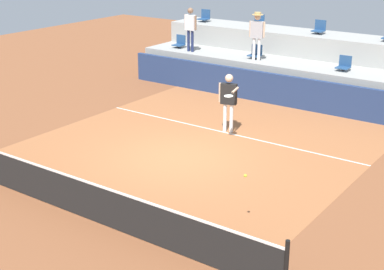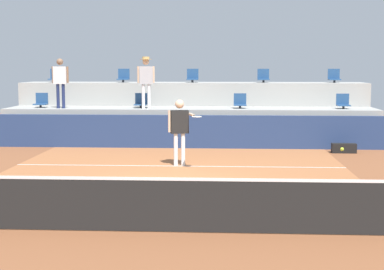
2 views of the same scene
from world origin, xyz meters
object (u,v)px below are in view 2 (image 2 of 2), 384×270
(stadium_chair_lower_left, at_px, (141,102))
(spectator_with_hat, at_px, (146,77))
(stadium_chair_upper_center, at_px, (193,77))
(equipment_bag, at_px, (344,148))
(stadium_chair_upper_far_right, at_px, (334,77))
(stadium_chair_lower_far_right, at_px, (343,103))
(stadium_chair_upper_left, at_px, (123,77))
(spectator_in_white, at_px, (60,78))
(stadium_chair_upper_far_left, at_px, (55,77))
(stadium_chair_lower_far_left, at_px, (41,101))
(stadium_chair_upper_right, at_px, (263,77))
(tennis_ball, at_px, (342,149))
(tennis_player, at_px, (180,125))
(stadium_chair_lower_right, at_px, (240,102))

(stadium_chair_lower_left, xyz_separation_m, spectator_with_hat, (0.24, -0.38, 0.90))
(stadium_chair_upper_center, distance_m, equipment_bag, 6.67)
(stadium_chair_upper_center, bearing_deg, stadium_chair_upper_far_right, 0.00)
(stadium_chair_lower_far_right, xyz_separation_m, stadium_chair_upper_left, (-7.99, 1.80, 0.85))
(spectator_in_white, height_order, spectator_with_hat, spectator_with_hat)
(stadium_chair_upper_far_left, distance_m, spectator_with_hat, 4.40)
(stadium_chair_lower_far_left, distance_m, spectator_with_hat, 3.95)
(stadium_chair_upper_center, bearing_deg, stadium_chair_upper_left, 180.00)
(stadium_chair_lower_far_right, relative_size, stadium_chair_upper_far_right, 1.00)
(stadium_chair_lower_far_right, relative_size, stadium_chair_upper_right, 1.00)
(stadium_chair_upper_left, distance_m, stadium_chair_upper_right, 5.34)
(stadium_chair_upper_right, bearing_deg, tennis_ball, -86.19)
(stadium_chair_lower_far_right, relative_size, tennis_ball, 7.65)
(equipment_bag, bearing_deg, spectator_in_white, 170.07)
(spectator_with_hat, xyz_separation_m, equipment_bag, (6.48, -1.66, -2.21))
(tennis_player, xyz_separation_m, spectator_in_white, (-4.52, 4.36, 1.18))
(stadium_chair_upper_far_left, xyz_separation_m, spectator_with_hat, (3.82, -2.18, 0.05))
(stadium_chair_lower_left, distance_m, stadium_chair_upper_left, 2.20)
(stadium_chair_lower_right, distance_m, stadium_chair_upper_center, 2.66)
(tennis_player, height_order, equipment_bag, tennis_player)
(stadium_chair_lower_right, relative_size, stadium_chair_upper_far_left, 1.00)
(spectator_with_hat, bearing_deg, equipment_bag, -14.38)
(tennis_player, distance_m, spectator_in_white, 6.39)
(spectator_in_white, xyz_separation_m, equipment_bag, (9.49, -1.66, -2.15))
(stadium_chair_lower_left, height_order, tennis_ball, stadium_chair_lower_left)
(stadium_chair_upper_far_right, relative_size, spectator_in_white, 0.30)
(stadium_chair_upper_left, xyz_separation_m, tennis_ball, (6.10, -11.39, -1.14))
(stadium_chair_lower_left, bearing_deg, stadium_chair_lower_right, 0.00)
(stadium_chair_upper_far_left, bearing_deg, stadium_chair_upper_far_right, 0.00)
(stadium_chair_lower_right, bearing_deg, equipment_bag, -32.37)
(stadium_chair_upper_right, bearing_deg, stadium_chair_upper_center, 180.00)
(stadium_chair_upper_far_left, bearing_deg, stadium_chair_lower_left, -26.69)
(stadium_chair_upper_left, relative_size, tennis_ball, 7.65)
(stadium_chair_lower_left, xyz_separation_m, spectator_in_white, (-2.77, -0.38, 0.84))
(stadium_chair_upper_left, bearing_deg, tennis_ball, -61.83)
(tennis_player, bearing_deg, stadium_chair_lower_far_left, 138.41)
(stadium_chair_upper_center, bearing_deg, stadium_chair_lower_right, -45.50)
(stadium_chair_lower_left, bearing_deg, equipment_bag, -16.93)
(stadium_chair_lower_left, height_order, stadium_chair_upper_far_right, stadium_chair_upper_far_right)
(stadium_chair_upper_center, relative_size, spectator_in_white, 0.30)
(stadium_chair_upper_left, bearing_deg, stadium_chair_upper_far_right, 0.00)
(tennis_ball, bearing_deg, equipment_bag, 78.37)
(stadium_chair_lower_left, distance_m, spectator_in_white, 2.92)
(stadium_chair_upper_center, relative_size, stadium_chair_upper_right, 1.00)
(spectator_with_hat, bearing_deg, stadium_chair_upper_far_left, 150.23)
(equipment_bag, bearing_deg, stadium_chair_upper_right, 121.00)
(stadium_chair_upper_center, xyz_separation_m, spectator_with_hat, (-1.49, -2.18, 0.05))
(stadium_chair_lower_right, bearing_deg, spectator_with_hat, -173.28)
(equipment_bag, bearing_deg, stadium_chair_lower_far_right, 80.66)
(stadium_chair_upper_far_right, height_order, spectator_with_hat, spectator_with_hat)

